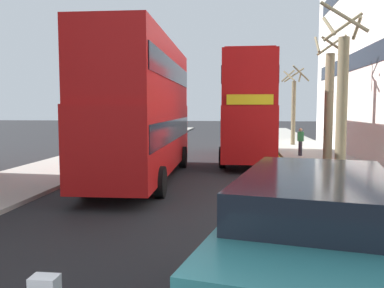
{
  "coord_description": "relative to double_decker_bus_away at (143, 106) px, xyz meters",
  "views": [
    {
      "loc": [
        1.97,
        -1.51,
        2.93
      ],
      "look_at": [
        0.5,
        11.0,
        1.8
      ],
      "focal_mm": 37.67,
      "sensor_mm": 36.0,
      "label": 1
    }
  ],
  "objects": [
    {
      "name": "sidewalk_right",
      "position": [
        8.41,
        1.45,
        -2.96
      ],
      "size": [
        4.0,
        80.0,
        0.14
      ],
      "primitive_type": "cube",
      "color": "#ADA89E",
      "rests_on": "ground"
    },
    {
      "name": "sidewalk_left",
      "position": [
        -4.59,
        1.45,
        -2.96
      ],
      "size": [
        4.0,
        80.0,
        0.14
      ],
      "primitive_type": "cube",
      "color": "#ADA89E",
      "rests_on": "ground"
    },
    {
      "name": "kerb_line_outer",
      "position": [
        6.31,
        -0.55,
        -3.03
      ],
      "size": [
        0.1,
        56.0,
        0.01
      ],
      "primitive_type": "cube",
      "color": "yellow",
      "rests_on": "ground"
    },
    {
      "name": "kerb_line_inner",
      "position": [
        6.15,
        -0.55,
        -3.03
      ],
      "size": [
        0.1,
        56.0,
        0.01
      ],
      "primitive_type": "cube",
      "color": "yellow",
      "rests_on": "ground"
    },
    {
      "name": "double_decker_bus_away",
      "position": [
        0.0,
        0.0,
        0.0
      ],
      "size": [
        3.01,
        10.87,
        5.64
      ],
      "color": "red",
      "rests_on": "ground"
    },
    {
      "name": "double_decker_bus_oncoming",
      "position": [
        4.31,
        6.89,
        0.0
      ],
      "size": [
        2.81,
        10.81,
        5.64
      ],
      "color": "#B20F0F",
      "rests_on": "ground"
    },
    {
      "name": "taxi_minivan",
      "position": [
        4.77,
        -11.24,
        -1.96
      ],
      "size": [
        2.82,
        5.1,
        2.12
      ],
      "color": "teal",
      "rests_on": "ground"
    },
    {
      "name": "pedestrian_far",
      "position": [
        7.45,
        8.0,
        -2.04
      ],
      "size": [
        0.34,
        0.22,
        1.62
      ],
      "color": "#2D2D38",
      "rests_on": "sidewalk_right"
    },
    {
      "name": "street_tree_near",
      "position": [
        7.96,
        15.27,
        0.02
      ],
      "size": [
        2.04,
        2.06,
        5.91
      ],
      "color": "#6B6047",
      "rests_on": "sidewalk_right"
    },
    {
      "name": "street_tree_mid",
      "position": [
        7.55,
        -0.92,
        0.06
      ],
      "size": [
        1.79,
        1.85,
        6.45
      ],
      "color": "#6B6047",
      "rests_on": "sidewalk_right"
    },
    {
      "name": "street_tree_far",
      "position": [
        8.29,
        4.65,
        0.06
      ],
      "size": [
        1.35,
        1.32,
        6.39
      ],
      "color": "#6B6047",
      "rests_on": "sidewalk_right"
    }
  ]
}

